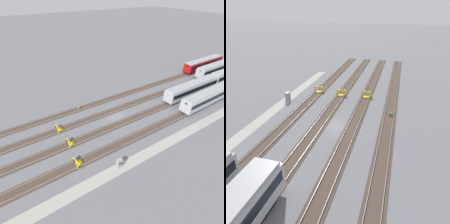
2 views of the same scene
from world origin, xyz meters
TOP-DOWN VIEW (x-y plane):
  - ground_plane at (0.00, 0.00)m, footprint 400.00×400.00m
  - service_walkway at (0.00, -11.79)m, footprint 54.00×2.00m
  - rail_track_nearest at (0.00, -7.37)m, footprint 90.00×2.24m
  - rail_track_near_inner at (0.00, -2.46)m, footprint 90.00×2.24m
  - rail_track_middle at (0.00, 2.46)m, footprint 90.00×2.24m
  - rail_track_far_inner at (0.00, 7.37)m, footprint 90.00×2.24m
  - subway_car_front_row_leftmost at (41.02, 2.46)m, footprint 18.02×2.96m
  - subway_car_front_row_centre at (41.11, 7.34)m, footprint 18.04×3.09m
  - subway_car_front_row_rightmost at (22.21, -7.34)m, footprint 18.04×3.12m
  - subway_car_back_row_leftmost at (22.21, -2.42)m, footprint 18.01×2.90m
  - bumper_stop_nearest_track at (-12.70, -7.37)m, footprint 1.36×2.01m
  - bumper_stop_near_inner_track at (-12.08, -2.47)m, footprint 1.38×2.01m
  - bumper_stop_middle_track at (-12.60, 2.47)m, footprint 1.37×2.01m
  - electrical_cabinet at (-6.98, -11.41)m, footprint 0.90×0.73m
  - weed_clump at (-5.81, 7.63)m, footprint 0.92×0.70m

SIDE VIEW (x-z plane):
  - ground_plane at x=0.00m, z-range 0.00..0.00m
  - service_walkway at x=0.00m, z-range 0.00..0.01m
  - rail_track_nearest at x=0.00m, z-range -0.06..0.15m
  - rail_track_near_inner at x=0.00m, z-range -0.06..0.15m
  - rail_track_middle at x=0.00m, z-range -0.06..0.15m
  - rail_track_far_inner at x=0.00m, z-range -0.06..0.15m
  - weed_clump at x=-5.81m, z-range -0.08..0.56m
  - bumper_stop_nearest_track at x=-12.70m, z-range -0.10..1.12m
  - bumper_stop_near_inner_track at x=-12.08m, z-range -0.10..1.12m
  - bumper_stop_middle_track at x=-12.60m, z-range -0.10..1.12m
  - electrical_cabinet at x=-6.98m, z-range 0.00..1.60m
  - subway_car_front_row_leftmost at x=41.02m, z-range 0.19..3.89m
  - subway_car_front_row_centre at x=41.11m, z-range 0.19..3.89m
  - subway_car_front_row_rightmost at x=22.21m, z-range 0.19..3.89m
  - subway_car_back_row_leftmost at x=22.21m, z-range 0.19..3.89m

